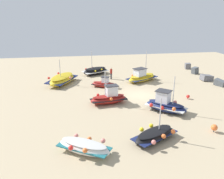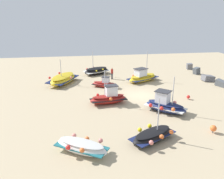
# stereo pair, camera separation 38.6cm
# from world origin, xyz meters

# --- Properties ---
(ground_plane) EXTENTS (52.29, 52.29, 0.00)m
(ground_plane) POSITION_xyz_m (0.00, 0.00, 0.00)
(ground_plane) COLOR tan
(fishing_boat_0) EXTENTS (3.79, 3.84, 3.51)m
(fishing_boat_0) POSITION_xyz_m (4.60, 1.04, 0.65)
(fishing_boat_0) COLOR navy
(fishing_boat_0) RESTS_ON ground_plane
(fishing_boat_1) EXTENTS (2.19, 3.91, 3.52)m
(fishing_boat_1) POSITION_xyz_m (1.76, -3.80, 0.61)
(fishing_boat_1) COLOR maroon
(fishing_boat_1) RESTS_ON ground_plane
(fishing_boat_2) EXTENTS (2.42, 3.24, 1.36)m
(fishing_boat_2) POSITION_xyz_m (-3.62, -3.55, 0.43)
(fishing_boat_2) COLOR maroon
(fishing_boat_2) RESTS_ON ground_plane
(fishing_boat_3) EXTENTS (5.64, 4.26, 3.29)m
(fishing_boat_3) POSITION_xyz_m (-6.11, -8.67, 0.58)
(fishing_boat_3) COLOR gold
(fishing_boat_3) RESTS_ON ground_plane
(fishing_boat_4) EXTENTS (3.05, 3.75, 0.90)m
(fishing_boat_4) POSITION_xyz_m (10.11, -6.81, 0.44)
(fishing_boat_4) COLOR white
(fishing_boat_4) RESTS_ON ground_plane
(fishing_boat_5) EXTENTS (3.78, 4.87, 4.05)m
(fishing_boat_5) POSITION_xyz_m (-5.44, 1.79, 0.60)
(fishing_boat_5) COLOR gold
(fishing_boat_5) RESTS_ON ground_plane
(fishing_boat_6) EXTENTS (2.95, 3.86, 3.14)m
(fishing_boat_6) POSITION_xyz_m (9.40, -1.72, 0.42)
(fishing_boat_6) COLOR black
(fishing_boat_6) RESTS_ON ground_plane
(fishing_boat_7) EXTENTS (3.21, 4.23, 3.60)m
(fishing_boat_7) POSITION_xyz_m (-10.05, -3.93, 0.54)
(fishing_boat_7) COLOR black
(fishing_boat_7) RESTS_ON ground_plane
(person_walking) EXTENTS (0.32, 0.32, 1.61)m
(person_walking) POSITION_xyz_m (-7.16, -2.06, 0.93)
(person_walking) COLOR #2D2D38
(person_walking) RESTS_ON ground_plane
(mooring_buoy_0) EXTENTS (0.37, 0.37, 0.47)m
(mooring_buoy_0) POSITION_xyz_m (1.96, 4.69, 0.28)
(mooring_buoy_0) COLOR #3F3F42
(mooring_buoy_0) RESTS_ON ground_plane
(mooring_buoy_1) EXTENTS (0.49, 0.49, 0.64)m
(mooring_buoy_1) POSITION_xyz_m (9.04, 3.19, 0.39)
(mooring_buoy_1) COLOR #3F3F42
(mooring_buoy_1) RESTS_ON ground_plane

